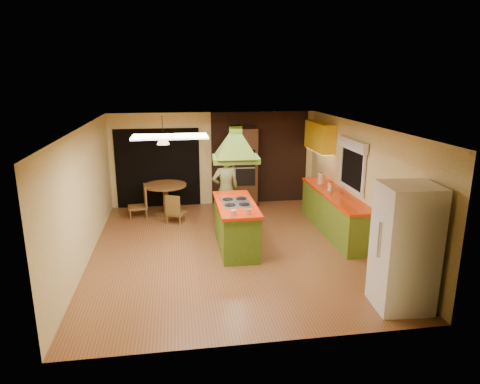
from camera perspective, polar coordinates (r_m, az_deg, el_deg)
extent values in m
plane|color=brown|center=(8.84, -1.39, -7.53)|extent=(6.50, 6.50, 0.00)
plane|color=beige|center=(11.59, -3.48, 4.42)|extent=(5.50, 0.00, 5.50)
plane|color=beige|center=(5.40, 2.97, -8.49)|extent=(5.50, 0.00, 5.50)
plane|color=beige|center=(8.55, -20.04, -0.41)|extent=(0.00, 6.50, 6.50)
plane|color=beige|center=(9.18, 15.84, 0.98)|extent=(0.00, 6.50, 6.50)
plane|color=silver|center=(8.21, -1.50, 8.79)|extent=(6.50, 6.50, 0.00)
cube|color=#381E14|center=(11.75, 2.63, 4.58)|extent=(2.64, 0.03, 2.50)
cube|color=black|center=(11.58, -10.88, 3.15)|extent=(2.20, 0.03, 2.10)
cube|color=olive|center=(9.82, 12.48, -2.86)|extent=(0.58, 3.00, 0.86)
cube|color=#E53807|center=(9.69, 12.63, -0.28)|extent=(0.62, 3.05, 0.06)
cube|color=yellow|center=(11.00, 10.55, 7.30)|extent=(0.34, 1.40, 0.70)
cube|color=black|center=(9.46, 14.82, 3.32)|extent=(0.03, 1.16, 0.96)
cube|color=white|center=(9.36, 14.73, 6.13)|extent=(0.10, 1.35, 0.22)
cube|color=white|center=(6.95, -9.34, 7.30)|extent=(1.20, 0.60, 0.03)
cube|color=#4F751D|center=(8.74, -0.55, -4.64)|extent=(0.71, 1.83, 0.89)
cube|color=red|center=(8.59, -0.56, -1.65)|extent=(0.77, 1.92, 0.06)
cube|color=silver|center=(8.58, -0.56, -1.41)|extent=(0.56, 0.80, 0.02)
cube|color=#4C681A|center=(8.37, -0.58, 4.42)|extent=(0.92, 0.69, 0.11)
pyramid|color=#4C681A|center=(8.29, -0.58, 7.81)|extent=(0.92, 0.69, 0.45)
cube|color=#4C681A|center=(8.28, -0.59, 8.34)|extent=(0.22, 0.22, 0.15)
imported|color=brown|center=(9.85, -1.92, 0.27)|extent=(0.71, 0.53, 1.76)
cube|color=white|center=(6.83, 21.10, -6.92)|extent=(0.84, 0.80, 1.93)
cube|color=#4C2C18|center=(11.43, 0.41, 3.29)|extent=(0.70, 0.59, 2.11)
cube|color=black|center=(11.08, 0.66, 4.49)|extent=(0.54, 0.03, 0.45)
cube|color=black|center=(11.18, 0.65, 1.97)|extent=(0.54, 0.03, 0.45)
cylinder|color=brown|center=(10.88, -9.95, 0.89)|extent=(1.06, 1.06, 0.05)
cylinder|color=brown|center=(10.98, -9.86, -0.99)|extent=(0.14, 0.14, 0.74)
cylinder|color=brown|center=(11.08, -9.77, -2.83)|extent=(0.59, 0.59, 0.05)
cone|color=#FF9E3F|center=(10.66, -10.22, 6.80)|extent=(0.37, 0.37, 0.20)
cylinder|color=beige|center=(10.40, 10.78, 1.73)|extent=(0.21, 0.21, 0.24)
cylinder|color=#F7E6C6|center=(10.44, 10.71, 1.64)|extent=(0.17, 0.17, 0.19)
cylinder|color=beige|center=(9.83, 11.98, 0.65)|extent=(0.14, 0.14, 0.16)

